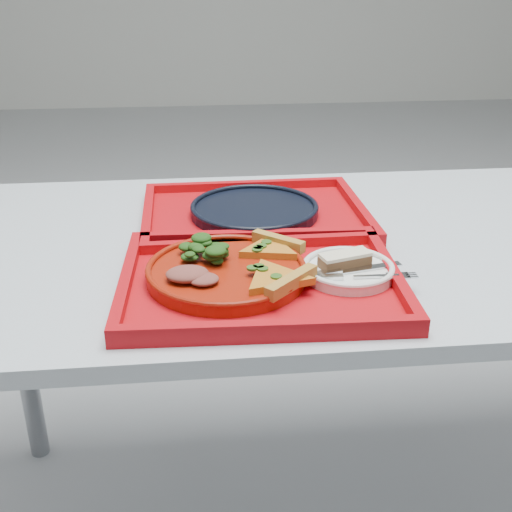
% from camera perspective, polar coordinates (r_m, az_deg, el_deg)
% --- Properties ---
extents(table, '(1.60, 0.80, 0.75)m').
position_cam_1_polar(table, '(1.28, 6.84, -1.32)').
color(table, '#AAB5BE').
rests_on(table, ground).
extents(tray_main, '(0.46, 0.37, 0.01)m').
position_cam_1_polar(tray_main, '(1.05, 0.41, -2.42)').
color(tray_main, '#AB090F').
rests_on(tray_main, table).
extents(tray_far, '(0.45, 0.36, 0.01)m').
position_cam_1_polar(tray_far, '(1.32, -0.14, 3.45)').
color(tray_far, '#AB090F').
rests_on(tray_far, table).
extents(dinner_plate, '(0.26, 0.26, 0.02)m').
position_cam_1_polar(dinner_plate, '(1.05, -2.65, -1.58)').
color(dinner_plate, maroon).
rests_on(dinner_plate, tray_main).
extents(side_plate, '(0.15, 0.15, 0.01)m').
position_cam_1_polar(side_plate, '(1.07, 8.18, -1.41)').
color(side_plate, white).
rests_on(side_plate, tray_main).
extents(navy_plate, '(0.26, 0.26, 0.02)m').
position_cam_1_polar(navy_plate, '(1.31, -0.14, 4.02)').
color(navy_plate, black).
rests_on(navy_plate, tray_far).
extents(pizza_slice_a, '(0.17, 0.17, 0.02)m').
position_cam_1_polar(pizza_slice_a, '(1.00, 1.71, -1.78)').
color(pizza_slice_a, gold).
rests_on(pizza_slice_a, dinner_plate).
extents(pizza_slice_b, '(0.15, 0.15, 0.02)m').
position_cam_1_polar(pizza_slice_b, '(1.10, 1.17, 0.81)').
color(pizza_slice_b, gold).
rests_on(pizza_slice_b, dinner_plate).
extents(salad_heap, '(0.08, 0.07, 0.04)m').
position_cam_1_polar(salad_heap, '(1.07, -4.74, 0.69)').
color(salad_heap, black).
rests_on(salad_heap, dinner_plate).
extents(meat_portion, '(0.07, 0.05, 0.02)m').
position_cam_1_polar(meat_portion, '(1.01, -6.12, -1.60)').
color(meat_portion, brown).
rests_on(meat_portion, dinner_plate).
extents(dessert_bar, '(0.09, 0.06, 0.02)m').
position_cam_1_polar(dessert_bar, '(1.06, 7.90, -0.32)').
color(dessert_bar, '#482E18').
rests_on(dessert_bar, side_plate).
extents(knife, '(0.18, 0.05, 0.01)m').
position_cam_1_polar(knife, '(1.05, 8.29, -1.23)').
color(knife, silver).
rests_on(knife, side_plate).
extents(fork, '(0.19, 0.03, 0.01)m').
position_cam_1_polar(fork, '(1.03, 8.55, -1.82)').
color(fork, silver).
rests_on(fork, side_plate).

